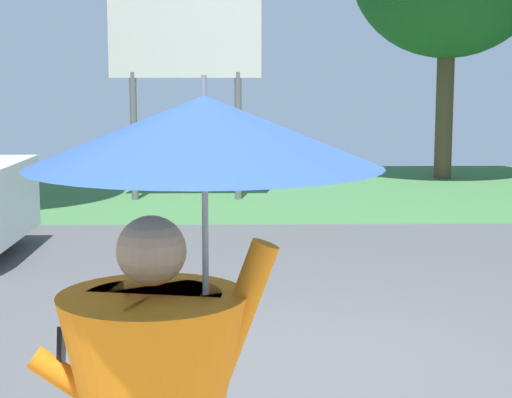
# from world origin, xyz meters

# --- Properties ---
(ground_plane) EXTENTS (40.00, 22.00, 0.20)m
(ground_plane) POSITION_xyz_m (0.00, 2.95, -0.05)
(ground_plane) COLOR #4C4C4F
(monk_pedestrian) EXTENTS (1.12, 1.10, 2.13)m
(monk_pedestrian) POSITION_xyz_m (-0.80, -3.48, 1.14)
(monk_pedestrian) COLOR orange
(monk_pedestrian) RESTS_ON ground_plane
(roadside_billboard) EXTENTS (2.60, 0.12, 3.50)m
(roadside_billboard) POSITION_xyz_m (-1.47, 8.58, 2.55)
(roadside_billboard) COLOR slate
(roadside_billboard) RESTS_ON ground_plane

